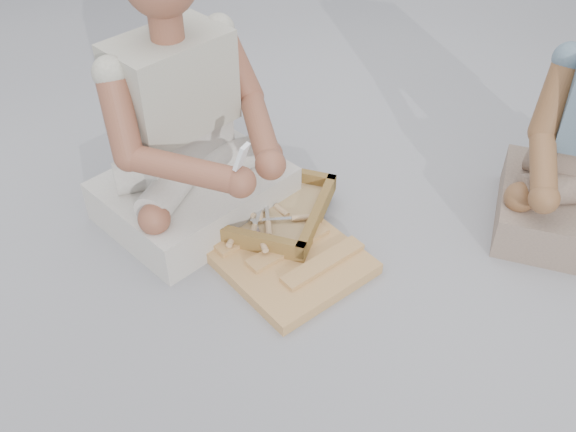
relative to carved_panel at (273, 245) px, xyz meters
The scene contains 23 objects.
ground 0.25m from the carved_panel, 58.51° to the right, with size 60.00×60.00×0.00m, color #A4A5AA.
carved_panel is the anchor object (origin of this frame).
tool_tray 0.20m from the carved_panel, 149.11° to the left, with size 0.64×0.57×0.07m.
chisel_0 0.16m from the carved_panel, 117.92° to the left, with size 0.22×0.08×0.02m.
chisel_1 0.13m from the carved_panel, 78.83° to the left, with size 0.18×0.15×0.02m.
chisel_2 0.10m from the carved_panel, 162.99° to the right, with size 0.10×0.21×0.02m.
chisel_3 0.22m from the carved_panel, 164.32° to the left, with size 0.17×0.17×0.02m.
chisel_4 0.17m from the carved_panel, 165.05° to the right, with size 0.17×0.17×0.02m.
chisel_5 0.09m from the carved_panel, 98.87° to the right, with size 0.18×0.15×0.02m.
chisel_6 0.15m from the carved_panel, 145.95° to the right, with size 0.09×0.21×0.02m.
chisel_7 0.08m from the carved_panel, 147.29° to the left, with size 0.15×0.18×0.02m.
chisel_8 0.18m from the carved_panel, 166.75° to the left, with size 0.22×0.04×0.02m.
chisel_9 0.14m from the carved_panel, 146.31° to the left, with size 0.15×0.18×0.02m.
wood_chip_0 0.48m from the carved_panel, behind, with size 0.02×0.01×0.00m, color tan.
wood_chip_1 0.16m from the carved_panel, 129.37° to the left, with size 0.02×0.01×0.00m, color tan.
wood_chip_2 0.34m from the carved_panel, 110.10° to the left, with size 0.02×0.01×0.00m, color tan.
wood_chip_3 0.19m from the carved_panel, 95.82° to the left, with size 0.02×0.01×0.00m, color tan.
wood_chip_4 0.60m from the carved_panel, 124.09° to the left, with size 0.02×0.01×0.00m, color tan.
wood_chip_5 0.26m from the carved_panel, 137.70° to the left, with size 0.02×0.01×0.00m, color tan.
wood_chip_6 0.23m from the carved_panel, 154.01° to the left, with size 0.02×0.01×0.00m, color tan.
wood_chip_7 0.20m from the carved_panel, 112.12° to the left, with size 0.02×0.01×0.00m, color tan.
craftsman 0.50m from the carved_panel, behind, with size 0.72×0.73×1.00m.
mobile_phone 0.46m from the carved_panel, 104.43° to the right, with size 0.05×0.04×0.10m.
Camera 1 is at (0.86, -1.16, 1.60)m, focal length 40.00 mm.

